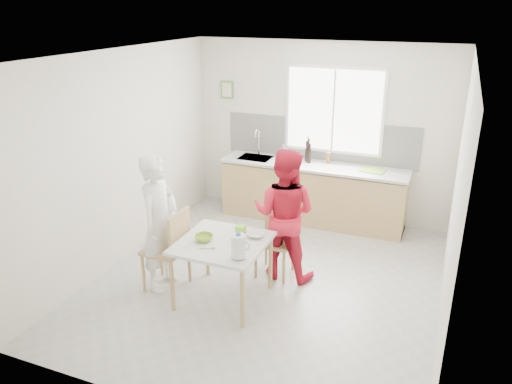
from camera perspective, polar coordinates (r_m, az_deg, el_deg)
ground at (r=6.25m, az=1.33°, el=-10.03°), size 4.50×4.50×0.00m
room_shell at (r=5.58m, az=1.47°, el=4.59°), size 4.50×4.50×4.50m
window at (r=7.59m, az=8.89°, el=9.18°), size 1.50×0.06×1.30m
backsplash at (r=7.76m, az=7.28°, el=5.91°), size 3.00×0.02×0.65m
picture_frame at (r=8.13m, az=-3.34°, el=11.59°), size 0.22×0.03×0.28m
kitchen_counter at (r=7.74m, az=6.42°, el=-0.37°), size 2.84×0.64×1.37m
dining_table at (r=5.59m, az=-3.85°, el=-6.37°), size 0.95×0.95×0.73m
chair_left at (r=5.93m, az=-9.74°, el=-6.11°), size 0.46×0.46×1.00m
chair_far at (r=6.21m, az=2.40°, el=-4.95°), size 0.42×0.42×0.92m
person_white at (r=5.88m, az=-10.97°, el=-3.54°), size 0.39×0.60×1.63m
person_red at (r=6.02m, az=3.26°, el=-2.56°), size 0.80×0.62×1.64m
bowl_green at (r=5.58m, az=-5.95°, el=-5.24°), size 0.20×0.20×0.06m
bowl_white at (r=5.64m, az=-0.01°, el=-4.93°), size 0.19×0.19×0.05m
milk_jug at (r=5.14m, az=-1.98°, el=-6.16°), size 0.21×0.15×0.27m
green_box at (r=5.72m, az=-1.76°, el=-4.29°), size 0.10×0.10×0.09m
spoon at (r=5.41m, az=-5.65°, el=-6.40°), size 0.15×0.07×0.01m
cutting_board at (r=7.42m, az=13.18°, el=2.40°), size 0.39×0.31×0.01m
wine_bottle_a at (r=7.68m, az=5.90°, el=4.68°), size 0.07×0.07×0.32m
wine_bottle_b at (r=7.61m, az=6.06°, el=4.45°), size 0.07×0.07×0.30m
jar_amber at (r=7.65m, az=8.26°, el=3.88°), size 0.06×0.06×0.16m
soap_bottle at (r=7.86m, az=3.17°, el=4.71°), size 0.10×0.10×0.21m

